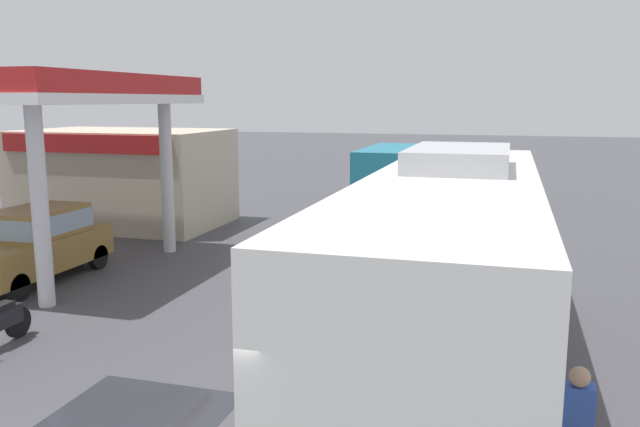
% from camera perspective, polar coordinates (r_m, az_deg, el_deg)
% --- Properties ---
extents(ground, '(120.00, 120.00, 0.00)m').
position_cam_1_polar(ground, '(26.23, 9.32, 0.02)').
color(ground, '#424247').
extents(lane_divider_stripe, '(0.16, 50.00, 0.01)m').
position_cam_1_polar(lane_divider_stripe, '(21.36, 7.66, -2.19)').
color(lane_divider_stripe, '#D8CC4C').
rests_on(lane_divider_stripe, ground).
extents(coach_bus_main, '(2.60, 11.04, 3.69)m').
position_cam_1_polar(coach_bus_main, '(10.43, 11.35, -5.50)').
color(coach_bus_main, white).
rests_on(coach_bus_main, ground).
extents(gas_station_roadside, '(9.10, 11.95, 5.10)m').
position_cam_1_polar(gas_station_roadside, '(22.76, -19.62, 4.75)').
color(gas_station_roadside, '#B21E1E').
rests_on(gas_station_roadside, ground).
extents(car_at_pump, '(1.70, 4.20, 1.82)m').
position_cam_1_polar(car_at_pump, '(17.61, -23.68, -2.20)').
color(car_at_pump, olive).
rests_on(car_at_pump, ground).
extents(minibus_opposing_lane, '(2.04, 6.13, 2.44)m').
position_cam_1_polar(minibus_opposing_lane, '(28.23, 6.05, 3.82)').
color(minibus_opposing_lane, teal).
rests_on(minibus_opposing_lane, ground).
extents(pedestrian_near_pump, '(0.55, 0.22, 1.66)m').
position_cam_1_polar(pedestrian_near_pump, '(19.26, -20.57, -1.25)').
color(pedestrian_near_pump, '#33333F').
rests_on(pedestrian_near_pump, ground).
extents(car_trailing_behind_bus, '(1.70, 4.20, 1.82)m').
position_cam_1_polar(car_trailing_behind_bus, '(28.88, 14.73, 2.77)').
color(car_trailing_behind_bus, '#1E602D').
rests_on(car_trailing_behind_bus, ground).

